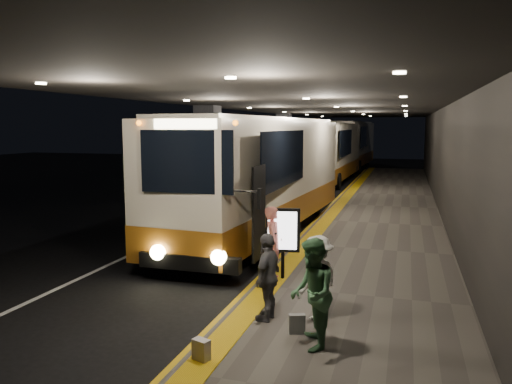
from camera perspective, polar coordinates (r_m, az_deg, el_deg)
The scene contains 19 objects.
ground at distance 14.96m, azimuth -5.89°, elevation -6.60°, with size 90.00×90.00×0.00m, color black.
lane_line_white at distance 20.15m, azimuth -5.13°, elevation -2.91°, with size 0.12×50.00×0.01m, color silver.
kerb_stripe_yellow at distance 19.02m, azimuth 6.57°, elevation -3.55°, with size 0.18×50.00×0.01m, color gold.
sidewalk at distance 18.74m, azimuth 13.82°, elevation -3.67°, with size 4.50×50.00×0.15m, color #514C44.
tactile_strip at distance 18.91m, azimuth 8.07°, elevation -3.18°, with size 0.50×50.00×0.01m, color gold.
terminal_wall at distance 18.44m, azimuth 21.13°, elevation 5.02°, with size 0.10×50.00×6.00m, color black.
support_columns at distance 18.84m, azimuth -5.50°, elevation 3.10°, with size 0.80×24.80×4.40m.
canopy at distance 18.67m, azimuth 7.24°, elevation 10.40°, with size 9.00×50.00×0.40m, color black.
coach_main at distance 16.88m, azimuth 0.68°, elevation 1.36°, with size 3.34×12.34×3.81m.
coach_second at distance 32.71m, azimuth 8.34°, elevation 4.19°, with size 2.80×11.91×3.73m.
coach_third at distance 43.42m, azimuth 10.64°, elevation 5.07°, with size 3.18×12.63×3.94m.
passenger_boarding at distance 11.43m, azimuth 1.98°, elevation -5.86°, with size 0.62×0.40×1.69m, color #D97165.
passenger_waiting_green at distance 8.04m, azimuth 6.41°, elevation -11.47°, with size 0.86×0.53×1.76m, color #38663F.
passenger_waiting_white at distance 9.22m, azimuth 7.02°, elevation -9.67°, with size 1.00×0.46×1.54m, color silver.
passenger_waiting_grey at distance 9.12m, azimuth 1.36°, elevation -9.64°, with size 0.94×0.48×1.60m, color #464449.
bag_polka at distance 8.76m, azimuth 4.70°, elevation -14.79°, with size 0.28×0.12×0.33m, color black.
bag_plain at distance 7.88m, azimuth -6.28°, elevation -17.50°, with size 0.26×0.15×0.33m, color beige.
info_sign at distance 11.41m, azimuth 3.08°, elevation -4.54°, with size 0.78×0.23×1.65m.
stanchion_post at distance 11.43m, azimuth 2.00°, elevation -7.41°, with size 0.05×0.05×1.10m, color black.
Camera 1 is at (5.64, -13.38, 3.64)m, focal length 35.00 mm.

